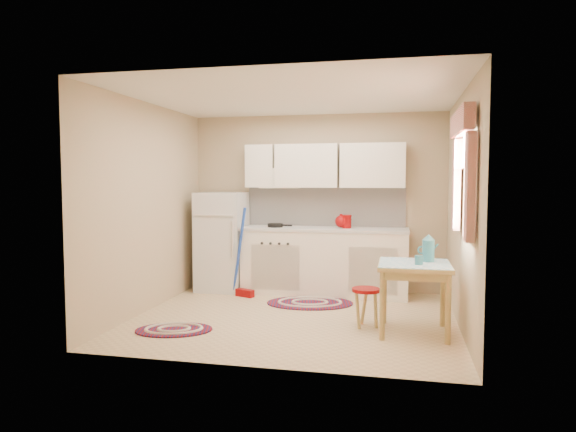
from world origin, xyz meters
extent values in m
plane|color=tan|center=(0.00, 0.00, 0.00)|extent=(3.60, 3.60, 0.00)
cube|color=silver|center=(0.00, 0.00, 2.50)|extent=(3.60, 3.20, 0.04)
cube|color=tan|center=(0.00, 1.60, 1.25)|extent=(3.60, 0.04, 2.50)
cube|color=tan|center=(0.00, -1.60, 1.25)|extent=(3.60, 0.04, 2.50)
cube|color=tan|center=(-1.80, 0.00, 1.25)|extent=(0.04, 3.20, 2.50)
cube|color=tan|center=(1.80, 0.00, 1.25)|extent=(0.04, 3.20, 2.50)
cube|color=white|center=(0.12, 1.59, 1.20)|extent=(2.25, 0.03, 0.55)
cube|color=white|center=(0.12, 1.44, 1.77)|extent=(2.25, 0.33, 0.60)
cube|color=white|center=(1.78, -0.55, 1.55)|extent=(0.04, 0.85, 0.95)
cube|color=silver|center=(-1.31, 1.25, 0.70)|extent=(0.65, 0.60, 1.40)
cube|color=white|center=(0.16, 1.30, 0.44)|extent=(2.25, 0.60, 0.88)
cube|color=beige|center=(0.16, 1.30, 0.90)|extent=(2.27, 0.62, 0.04)
cylinder|color=black|center=(-0.53, 1.25, 0.94)|extent=(0.24, 0.24, 0.05)
cylinder|color=#870406|center=(0.46, 1.30, 1.00)|extent=(0.16, 0.16, 0.16)
cube|color=tan|center=(1.32, -0.31, 0.36)|extent=(0.72, 0.72, 0.72)
cylinder|color=#870406|center=(0.82, -0.20, 0.21)|extent=(0.36, 0.36, 0.42)
cylinder|color=teal|center=(1.36, -0.41, 0.77)|extent=(0.09, 0.09, 0.10)
camera|label=1|loc=(1.15, -5.66, 1.57)|focal=32.00mm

